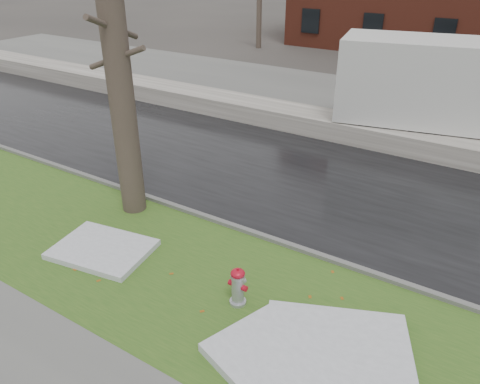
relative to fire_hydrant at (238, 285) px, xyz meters
The scene contains 13 objects.
ground 1.86m from the fire_hydrant, 131.97° to the left, with size 120.00×120.00×0.00m, color #47423D.
verge 1.29m from the fire_hydrant, behind, with size 60.00×4.50×0.04m, color #2E521B.
road 5.97m from the fire_hydrant, 101.61° to the left, with size 60.00×7.00×0.03m, color black.
parking_lot 14.39m from the fire_hydrant, 94.78° to the left, with size 60.00×9.00×0.03m, color slate.
curb 2.66m from the fire_hydrant, 117.19° to the left, with size 60.00×0.15×0.14m, color slate.
snowbank 10.10m from the fire_hydrant, 96.81° to the left, with size 60.00×1.60×0.75m, color beige.
fire_hydrant is the anchor object (origin of this frame).
tree 5.96m from the fire_hydrant, 158.92° to the left, with size 1.64×1.94×7.92m.
box_truck 11.61m from the fire_hydrant, 81.10° to the left, with size 11.10×4.42×3.67m.
worker 10.85m from the fire_hydrant, 99.77° to the left, with size 0.68×0.45×1.87m, color black.
snow_patch_near 2.21m from the fire_hydrant, ahead, with size 2.60×2.00×0.16m, color silver.
snow_patch_far 3.69m from the fire_hydrant, behind, with size 2.20×1.60×0.14m, color silver.
snow_patch_side 2.05m from the fire_hydrant, 32.00° to the right, with size 2.80×1.80×0.18m, color silver.
Camera 1 is at (5.16, -7.49, 6.46)m, focal length 35.00 mm.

